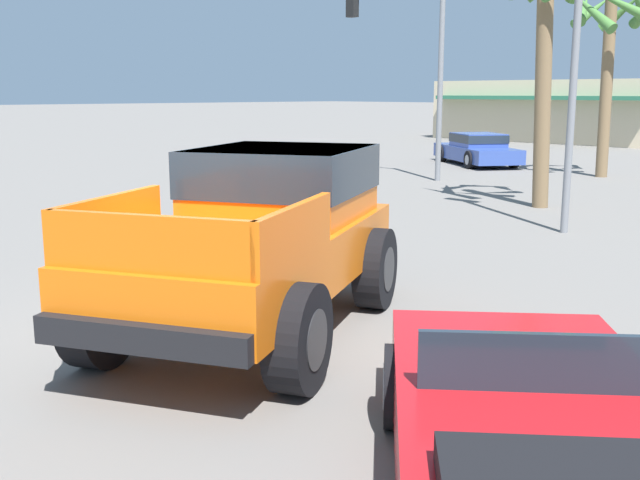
{
  "coord_description": "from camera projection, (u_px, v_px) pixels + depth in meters",
  "views": [
    {
      "loc": [
        6.32,
        -4.53,
        2.61
      ],
      "look_at": [
        0.12,
        1.42,
        0.91
      ],
      "focal_mm": 42.0,
      "sensor_mm": 36.0,
      "label": 1
    }
  ],
  "objects": [
    {
      "name": "storefront_building",
      "position": [
        569.0,
        111.0,
        41.18
      ],
      "size": [
        13.6,
        7.27,
        3.26
      ],
      "color": "beige",
      "rests_on": "ground_plane"
    },
    {
      "name": "ground_plane",
      "position": [
        218.0,
        339.0,
        8.05
      ],
      "size": [
        320.0,
        320.0,
        0.0
      ],
      "primitive_type": "plane",
      "color": "slate"
    },
    {
      "name": "red_convertible_car",
      "position": [
        550.0,
        467.0,
        4.39
      ],
      "size": [
        4.36,
        4.6,
        1.1
      ],
      "rotation": [
        0.0,
        0.0,
        0.72
      ],
      "color": "#B21419",
      "rests_on": "ground_plane"
    },
    {
      "name": "palm_tree_tall",
      "position": [
        612.0,
        32.0,
        22.62
      ],
      "size": [
        2.89,
        3.22,
        5.82
      ],
      "color": "brown",
      "rests_on": "ground_plane"
    },
    {
      "name": "parked_car_blue",
      "position": [
        477.0,
        149.0,
        27.4
      ],
      "size": [
        4.73,
        3.9,
        1.15
      ],
      "rotation": [
        0.0,
        0.0,
        1.0
      ],
      "color": "#334C9E",
      "rests_on": "ground_plane"
    },
    {
      "name": "orange_pickup_truck",
      "position": [
        264.0,
        228.0,
        8.34
      ],
      "size": [
        3.94,
        5.1,
        1.98
      ],
      "rotation": [
        0.0,
        0.0,
        0.49
      ],
      "color": "orange",
      "rests_on": "ground_plane"
    },
    {
      "name": "traffic_light_main",
      "position": [
        402.0,
        35.0,
        22.77
      ],
      "size": [
        4.18,
        0.38,
        6.19
      ],
      "rotation": [
        0.0,
        0.0,
        3.14
      ],
      "color": "slate",
      "rests_on": "ground_plane"
    },
    {
      "name": "palm_tree_short",
      "position": [
        548.0,
        6.0,
        16.4
      ],
      "size": [
        2.54,
        2.77,
        5.95
      ],
      "color": "brown",
      "rests_on": "ground_plane"
    }
  ]
}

